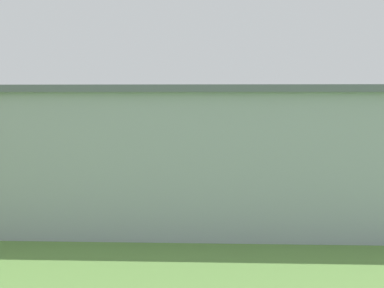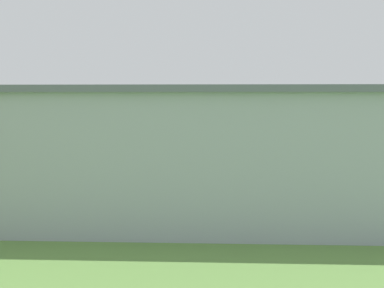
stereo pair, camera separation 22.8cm
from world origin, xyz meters
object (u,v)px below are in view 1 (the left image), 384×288
object	(u,v)px
hangar	(207,153)
person_near_hangar_door	(61,166)
biplane	(187,132)
windsock	(275,112)

from	to	relation	value
hangar	person_near_hangar_door	xyz separation A→B (m)	(13.56, -15.09, -2.97)
biplane	person_near_hangar_door	distance (m)	19.71
person_near_hangar_door	windsock	world-z (taller)	windsock
hangar	biplane	distance (m)	31.93
windsock	person_near_hangar_door	bearing A→B (deg)	52.44
hangar	person_near_hangar_door	bearing A→B (deg)	-48.07
hangar	biplane	size ratio (longest dim) A/B	4.27
hangar	biplane	xyz separation A→B (m)	(3.20, -31.75, -1.06)
person_near_hangar_door	windsock	xyz separation A→B (m)	(-22.54, -29.31, 4.09)
biplane	hangar	bearing A→B (deg)	95.76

